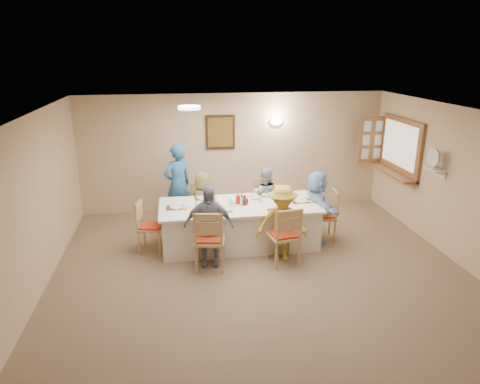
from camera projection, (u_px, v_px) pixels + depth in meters
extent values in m
plane|color=#7D674E|center=(268.00, 288.00, 6.30)|extent=(7.00, 7.00, 0.00)
plane|color=#CFB08D|center=(234.00, 152.00, 9.19)|extent=(6.50, 0.00, 6.50)
plane|color=#CFB08D|center=(20.00, 223.00, 5.43)|extent=(0.00, 7.00, 7.00)
plane|color=white|center=(272.00, 119.00, 5.51)|extent=(7.00, 7.00, 0.00)
cube|color=#3D2515|center=(220.00, 132.00, 8.97)|extent=(0.62, 0.04, 0.72)
cube|color=black|center=(220.00, 132.00, 8.95)|extent=(0.52, 0.02, 0.62)
ellipsoid|color=white|center=(276.00, 121.00, 9.06)|extent=(0.26, 0.09, 0.18)
cylinder|color=white|center=(189.00, 108.00, 6.78)|extent=(0.36, 0.36, 0.05)
cube|color=#945E36|center=(401.00, 147.00, 8.54)|extent=(0.06, 1.50, 1.15)
cube|color=#945E36|center=(392.00, 172.00, 8.69)|extent=(0.30, 1.50, 0.05)
cube|color=#945E36|center=(372.00, 140.00, 9.22)|extent=(0.55, 0.04, 1.00)
cube|color=white|center=(436.00, 170.00, 7.30)|extent=(0.22, 0.36, 0.03)
cube|color=white|center=(239.00, 224.00, 7.63)|extent=(2.80, 1.18, 0.76)
imported|color=olive|center=(203.00, 202.00, 8.11)|extent=(0.59, 0.40, 1.18)
imported|color=#A4A8B3|center=(265.00, 198.00, 8.28)|extent=(0.78, 0.70, 1.23)
imported|color=gray|center=(209.00, 226.00, 6.81)|extent=(0.88, 0.54, 1.35)
imported|color=gold|center=(282.00, 223.00, 7.00)|extent=(1.00, 0.76, 1.30)
imported|color=#9CC4FC|center=(317.00, 206.00, 7.75)|extent=(1.25, 0.49, 1.31)
imported|color=#2A69A2|center=(178.00, 185.00, 8.42)|extent=(0.94, 0.91, 1.64)
cube|color=#472B19|center=(207.00, 215.00, 7.03)|extent=(0.37, 0.28, 0.01)
cylinder|color=white|center=(207.00, 214.00, 7.03)|extent=(0.24, 0.24, 0.01)
cube|color=yellow|center=(218.00, 215.00, 7.01)|extent=(0.14, 0.14, 0.01)
cube|color=#472B19|center=(278.00, 211.00, 7.20)|extent=(0.35, 0.26, 0.01)
cylinder|color=white|center=(278.00, 210.00, 7.20)|extent=(0.24, 0.24, 0.01)
cube|color=yellow|center=(289.00, 211.00, 7.18)|extent=(0.13, 0.13, 0.01)
cube|color=#472B19|center=(204.00, 198.00, 7.82)|extent=(0.33, 0.24, 0.01)
cylinder|color=white|center=(204.00, 198.00, 7.81)|extent=(0.24, 0.24, 0.02)
cube|color=yellow|center=(214.00, 198.00, 7.79)|extent=(0.13, 0.13, 0.01)
cube|color=#472B19|center=(268.00, 195.00, 7.99)|extent=(0.35, 0.26, 0.01)
cylinder|color=white|center=(268.00, 194.00, 7.99)|extent=(0.22, 0.22, 0.01)
cube|color=yellow|center=(278.00, 195.00, 7.97)|extent=(0.14, 0.14, 0.01)
cube|color=#472B19|center=(176.00, 208.00, 7.35)|extent=(0.35, 0.26, 0.01)
cylinder|color=white|center=(176.00, 207.00, 7.35)|extent=(0.22, 0.22, 0.01)
cube|color=yellow|center=(187.00, 208.00, 7.33)|extent=(0.14, 0.14, 0.01)
cube|color=#472B19|center=(301.00, 201.00, 7.67)|extent=(0.36, 0.27, 0.01)
cylinder|color=white|center=(301.00, 200.00, 7.67)|extent=(0.25, 0.25, 0.02)
cube|color=yellow|center=(311.00, 201.00, 7.65)|extent=(0.13, 0.13, 0.01)
imported|color=white|center=(197.00, 210.00, 7.11)|extent=(0.19, 0.19, 0.10)
imported|color=white|center=(256.00, 191.00, 8.06)|extent=(0.13, 0.13, 0.09)
imported|color=white|center=(228.00, 210.00, 7.20)|extent=(0.27, 0.27, 0.05)
imported|color=white|center=(256.00, 198.00, 7.77)|extent=(0.19, 0.19, 0.05)
imported|color=red|center=(238.00, 198.00, 7.50)|extent=(0.11, 0.11, 0.21)
imported|color=#411D11|center=(242.00, 199.00, 7.52)|extent=(0.12, 0.12, 0.19)
imported|color=#411D11|center=(245.00, 200.00, 7.49)|extent=(0.14, 0.14, 0.17)
cylinder|color=silver|center=(231.00, 201.00, 7.52)|extent=(0.06, 0.06, 0.10)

